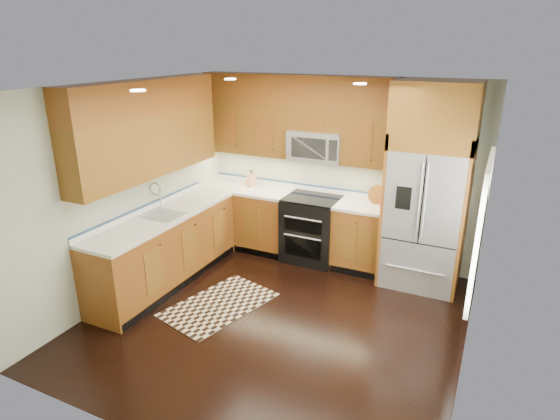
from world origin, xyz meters
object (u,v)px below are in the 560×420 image
at_px(range, 311,229).
at_px(utensil_crock, 385,198).
at_px(rug, 219,305).
at_px(knife_block, 251,179).
at_px(refrigerator, 428,188).

xyz_separation_m(range, utensil_crock, (1.00, 0.08, 0.59)).
relative_size(rug, utensil_crock, 3.73).
xyz_separation_m(range, knife_block, (-1.06, 0.15, 0.57)).
bearing_deg(utensil_crock, refrigerator, -11.76).
bearing_deg(range, knife_block, 172.11).
height_order(range, knife_block, knife_block).
xyz_separation_m(rug, utensil_crock, (1.51, 1.76, 1.06)).
distance_m(refrigerator, utensil_crock, 0.61).
distance_m(range, refrigerator, 1.76).
height_order(range, utensil_crock, utensil_crock).
bearing_deg(refrigerator, knife_block, 175.95).
relative_size(range, rug, 0.71).
distance_m(refrigerator, rug, 2.94).
relative_size(refrigerator, rug, 1.96).
xyz_separation_m(refrigerator, rug, (-2.06, -1.65, -1.30)).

